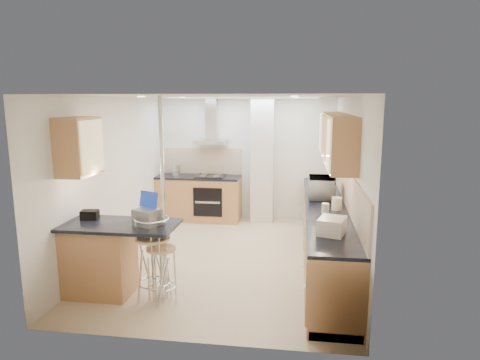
# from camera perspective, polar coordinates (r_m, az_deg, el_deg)

# --- Properties ---
(ground) EXTENTS (4.80, 4.80, 0.00)m
(ground) POSITION_cam_1_polar(r_m,az_deg,el_deg) (6.83, -1.69, -10.36)
(ground) COLOR tan
(ground) RESTS_ON ground
(room_shell) EXTENTS (3.64, 4.84, 2.51)m
(room_shell) POSITION_cam_1_polar(r_m,az_deg,el_deg) (6.77, 1.48, 2.94)
(room_shell) COLOR silver
(room_shell) RESTS_ON ground
(right_counter) EXTENTS (0.63, 4.40, 0.92)m
(right_counter) POSITION_cam_1_polar(r_m,az_deg,el_deg) (6.60, 11.32, -7.08)
(right_counter) COLOR tan
(right_counter) RESTS_ON ground
(back_counter) EXTENTS (1.70, 0.63, 0.92)m
(back_counter) POSITION_cam_1_polar(r_m,az_deg,el_deg) (8.85, -5.50, -2.38)
(back_counter) COLOR tan
(back_counter) RESTS_ON ground
(peninsula) EXTENTS (1.47, 0.72, 0.94)m
(peninsula) POSITION_cam_1_polar(r_m,az_deg,el_deg) (5.67, -15.74, -10.13)
(peninsula) COLOR tan
(peninsula) RESTS_ON ground
(microwave) EXTENTS (0.41, 0.60, 0.33)m
(microwave) POSITION_cam_1_polar(r_m,az_deg,el_deg) (6.86, 10.88, -1.01)
(microwave) COLOR silver
(microwave) RESTS_ON right_counter
(laptop) EXTENTS (0.35, 0.32, 0.20)m
(laptop) POSITION_cam_1_polar(r_m,az_deg,el_deg) (5.34, -12.35, -4.88)
(laptop) COLOR #94979B
(laptop) RESTS_ON peninsula
(bag) EXTENTS (0.23, 0.18, 0.12)m
(bag) POSITION_cam_1_polar(r_m,az_deg,el_deg) (5.82, -19.40, -4.39)
(bag) COLOR black
(bag) RESTS_ON peninsula
(bar_stool_near) EXTENTS (0.46, 0.46, 1.07)m
(bar_stool_near) POSITION_cam_1_polar(r_m,az_deg,el_deg) (5.38, -11.45, -10.38)
(bar_stool_near) COLOR #DCB376
(bar_stool_near) RESTS_ON ground
(bar_stool_end) EXTENTS (0.49, 0.49, 0.91)m
(bar_stool_end) POSITION_cam_1_polar(r_m,az_deg,el_deg) (5.37, -10.39, -11.32)
(bar_stool_end) COLOR #DCB376
(bar_stool_end) RESTS_ON ground
(jar_a) EXTENTS (0.13, 0.13, 0.16)m
(jar_a) POSITION_cam_1_polar(r_m,az_deg,el_deg) (7.09, 11.98, -1.36)
(jar_a) COLOR white
(jar_a) RESTS_ON right_counter
(jar_b) EXTENTS (0.14, 0.14, 0.14)m
(jar_b) POSITION_cam_1_polar(r_m,az_deg,el_deg) (7.70, 11.72, -0.48)
(jar_b) COLOR white
(jar_b) RESTS_ON right_counter
(jar_c) EXTENTS (0.19, 0.19, 0.18)m
(jar_c) POSITION_cam_1_polar(r_m,az_deg,el_deg) (6.18, 12.76, -3.08)
(jar_c) COLOR beige
(jar_c) RESTS_ON right_counter
(jar_d) EXTENTS (0.13, 0.13, 0.13)m
(jar_d) POSITION_cam_1_polar(r_m,az_deg,el_deg) (5.97, 11.30, -3.72)
(jar_d) COLOR silver
(jar_d) RESTS_ON right_counter
(bread_bin) EXTENTS (0.37, 0.42, 0.19)m
(bread_bin) POSITION_cam_1_polar(r_m,az_deg,el_deg) (5.07, 12.15, -6.01)
(bread_bin) COLOR white
(bread_bin) RESTS_ON right_counter
(kettle) EXTENTS (0.16, 0.16, 0.23)m
(kettle) POSITION_cam_1_polar(r_m,az_deg,el_deg) (8.86, -8.53, 1.33)
(kettle) COLOR #B5B8BA
(kettle) RESTS_ON back_counter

